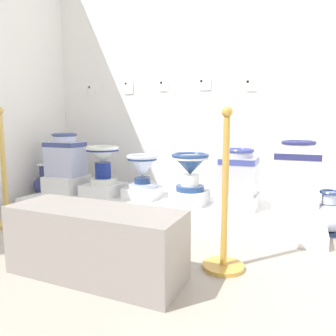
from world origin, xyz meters
TOP-DOWN VIEW (x-y plane):
  - ground_plane at (1.67, 0.99)m, footprint 5.35×5.97m
  - wall_back at (1.67, 3.20)m, footprint 3.55×0.06m
  - display_platform at (1.67, 2.63)m, footprint 2.93×1.05m
  - plinth_block_tall_cobalt at (0.47, 2.59)m, footprint 0.39×0.40m
  - antique_toilet_tall_cobalt at (0.47, 2.59)m, footprint 0.40×0.28m
  - plinth_block_slender_white at (0.95, 2.63)m, footprint 0.38×0.39m
  - antique_toilet_slender_white at (0.95, 2.63)m, footprint 0.37×0.37m
  - plinth_block_pale_glazed at (1.41, 2.67)m, footprint 0.34×0.33m
  - antique_toilet_pale_glazed at (1.41, 2.67)m, footprint 0.33×0.33m
  - plinth_block_broad_patterned at (1.95, 2.64)m, footprint 0.32×0.32m
  - antique_toilet_broad_patterned at (1.95, 2.64)m, footprint 0.36×0.36m
  - plinth_block_central_ornate at (2.40, 2.69)m, footprint 0.35×0.40m
  - antique_toilet_central_ornate at (2.40, 2.69)m, footprint 0.33×0.31m
  - plinth_block_rightmost at (2.90, 2.57)m, footprint 0.35×0.32m
  - antique_toilet_rightmost at (2.90, 2.57)m, footprint 0.35×0.28m
  - info_placard_first at (0.44, 3.17)m, footprint 0.11×0.01m
  - info_placard_second at (0.97, 3.17)m, footprint 0.12×0.01m
  - info_placard_third at (1.43, 3.17)m, footprint 0.10×0.01m
  - info_placard_fourth at (1.92, 3.17)m, footprint 0.13×0.01m
  - info_placard_fifth at (2.41, 3.17)m, footprint 0.11×0.01m
  - decorative_vase_corner at (0.20, 2.55)m, footprint 0.27×0.27m
  - decorative_vase_spare at (3.15, 2.50)m, footprint 0.31×0.31m
  - stanchion_post_near_left at (0.63, 1.66)m, footprint 0.24×0.24m
  - stanchion_post_near_right at (2.53, 1.59)m, footprint 0.25×0.25m
  - museum_bench at (1.88, 1.21)m, footprint 1.02×0.36m

SIDE VIEW (x-z plane):
  - ground_plane at x=1.67m, z-range -0.02..0.00m
  - display_platform at x=1.67m, z-range 0.00..0.10m
  - decorative_vase_spare at x=3.15m, z-range -0.03..0.32m
  - plinth_block_pale_glazed at x=1.41m, z-range 0.10..0.21m
  - plinth_block_slender_white at x=0.95m, z-range 0.10..0.22m
  - plinth_block_central_ornate at x=2.40m, z-range 0.10..0.22m
  - plinth_block_broad_patterned at x=1.95m, z-range 0.10..0.22m
  - decorative_vase_corner at x=0.20m, z-range -0.03..0.38m
  - plinth_block_tall_cobalt at x=0.47m, z-range 0.10..0.28m
  - museum_bench at x=1.88m, z-range 0.00..0.40m
  - plinth_block_rightmost at x=2.90m, z-range 0.10..0.32m
  - stanchion_post_near_right at x=2.53m, z-range -0.20..0.77m
  - stanchion_post_near_left at x=0.63m, z-range -0.19..0.82m
  - antique_toilet_pale_glazed at x=1.41m, z-range 0.24..0.59m
  - antique_toilet_central_ornate at x=2.40m, z-range 0.23..0.65m
  - antique_toilet_broad_patterned at x=1.95m, z-range 0.28..0.64m
  - antique_toilet_slender_white at x=0.95m, z-range 0.28..0.70m
  - antique_toilet_tall_cobalt at x=0.47m, z-range 0.28..0.76m
  - antique_toilet_rightmost at x=2.90m, z-range 0.32..0.74m
  - info_placard_fifth at x=2.41m, z-range 1.20..1.32m
  - info_placard_fourth at x=1.92m, z-range 1.23..1.35m
  - info_placard_first at x=0.44m, z-range 1.23..1.35m
  - info_placard_third at x=1.43m, z-range 1.23..1.36m
  - info_placard_second at x=0.97m, z-range 1.22..1.38m
  - wall_back at x=1.67m, z-range 0.00..3.06m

